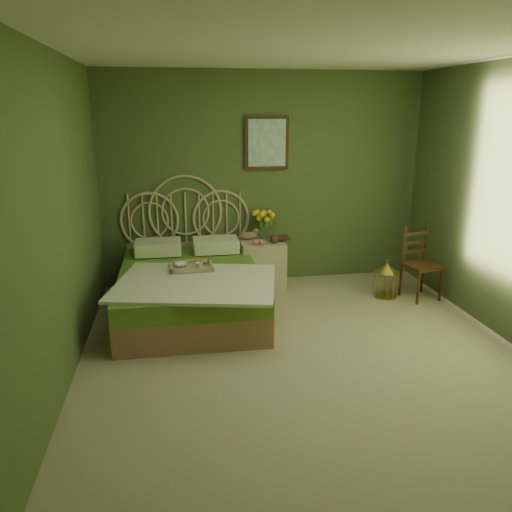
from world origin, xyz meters
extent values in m
plane|color=tan|center=(0.00, 0.00, 0.00)|extent=(4.50, 4.50, 0.00)
plane|color=silver|center=(0.00, 0.00, 2.60)|extent=(4.50, 4.50, 0.00)
plane|color=#48582E|center=(0.00, 2.25, 1.30)|extent=(4.00, 0.00, 4.00)
plane|color=#48582E|center=(-2.00, 0.00, 1.30)|extent=(0.00, 4.50, 4.50)
cube|color=#351E0E|center=(0.03, 2.23, 1.75)|extent=(0.54, 0.03, 0.64)
cube|color=white|center=(0.03, 2.21, 1.75)|extent=(0.46, 0.01, 0.56)
cube|color=#A17550|center=(-0.98, 1.23, 0.15)|extent=(1.46, 1.95, 0.29)
cube|color=olive|center=(-0.98, 1.23, 0.39)|extent=(1.46, 1.95, 0.20)
cube|color=white|center=(-0.93, 0.79, 0.50)|extent=(1.75, 1.47, 0.03)
cube|color=white|center=(-1.32, 1.91, 0.58)|extent=(0.54, 0.39, 0.16)
cube|color=white|center=(-0.64, 1.91, 0.58)|extent=(0.54, 0.39, 0.16)
cube|color=tan|center=(-0.96, 1.21, 0.51)|extent=(0.46, 0.36, 0.04)
ellipsoid|color=#B77A38|center=(-0.84, 1.30, 0.56)|extent=(0.12, 0.07, 0.05)
cube|color=beige|center=(-0.07, 1.98, 0.29)|extent=(0.53, 0.53, 0.58)
cylinder|color=silver|center=(-0.01, 2.11, 0.67)|extent=(0.10, 0.10, 0.18)
ellipsoid|color=#A17550|center=(-0.21, 2.09, 0.63)|extent=(0.21, 0.11, 0.10)
sphere|color=#DD6356|center=(-0.17, 1.82, 0.62)|extent=(0.07, 0.07, 0.07)
sphere|color=#DD6356|center=(-0.10, 1.80, 0.62)|extent=(0.07, 0.07, 0.07)
cube|color=#351E0E|center=(1.70, 1.26, 0.40)|extent=(0.44, 0.44, 0.04)
cylinder|color=#351E0E|center=(1.54, 1.10, 0.20)|extent=(0.03, 0.03, 0.40)
cylinder|color=#351E0E|center=(1.86, 1.10, 0.20)|extent=(0.03, 0.03, 0.40)
cylinder|color=#351E0E|center=(1.54, 1.42, 0.20)|extent=(0.03, 0.03, 0.40)
cylinder|color=#351E0E|center=(1.86, 1.42, 0.20)|extent=(0.03, 0.03, 0.40)
cube|color=#351E0E|center=(1.70, 1.42, 0.62)|extent=(0.32, 0.10, 0.44)
cylinder|color=gold|center=(1.32, 1.37, 0.01)|extent=(0.27, 0.27, 0.01)
cylinder|color=gold|center=(1.32, 1.37, 0.15)|extent=(0.27, 0.27, 0.31)
cone|color=gold|center=(1.32, 1.37, 0.36)|extent=(0.27, 0.27, 0.11)
imported|color=#381E0F|center=(0.11, 2.00, 0.59)|extent=(0.22, 0.26, 0.02)
imported|color=#472819|center=(0.11, 2.00, 0.61)|extent=(0.18, 0.24, 0.02)
imported|color=white|center=(-1.06, 1.26, 0.55)|extent=(0.16, 0.16, 0.04)
imported|color=white|center=(-0.88, 1.15, 0.56)|extent=(0.08, 0.08, 0.07)
camera|label=1|loc=(-1.09, -3.88, 2.14)|focal=35.00mm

